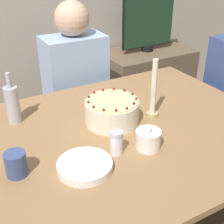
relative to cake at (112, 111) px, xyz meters
The scene contains 11 objects.
dining_table 0.18m from the cake, 82.60° to the right, with size 1.47×1.13×0.72m.
cake is the anchor object (origin of this frame).
sugar_bowl 0.27m from the cake, 84.28° to the right, with size 0.11×0.11×0.11m.
sugar_shaker 0.26m from the cake, 115.63° to the right, with size 0.06×0.06×0.11m.
plate_stack 0.38m from the cake, 135.78° to the right, with size 0.22×0.22×0.03m.
candle 0.22m from the cake, 11.94° to the right, with size 0.06×0.06×0.30m.
bottle 0.48m from the cake, 149.63° to the left, with size 0.07×0.07×0.25m.
cup 0.53m from the cake, 162.07° to the right, with size 0.08×0.08×0.10m.
person_man_blue_shirt 0.73m from the cake, 81.66° to the left, with size 0.40×0.34×1.19m.
side_cabinet 1.46m from the cake, 47.53° to the left, with size 0.79×0.49×0.66m.
tv_monitor 1.39m from the cake, 47.61° to the left, with size 0.50×0.10×0.48m.
Camera 1 is at (-0.66, -1.05, 1.49)m, focal length 50.00 mm.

